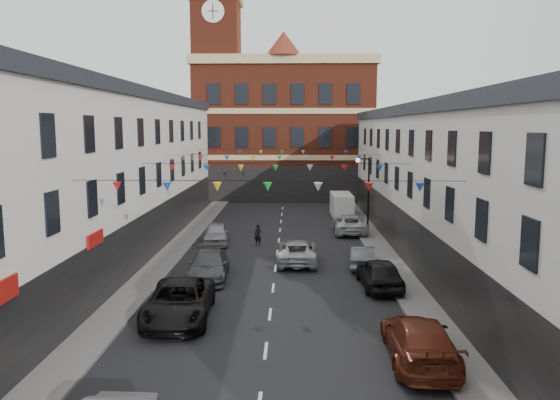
# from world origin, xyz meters

# --- Properties ---
(ground) EXTENTS (160.00, 160.00, 0.00)m
(ground) POSITION_xyz_m (0.00, 0.00, 0.00)
(ground) COLOR black
(ground) RESTS_ON ground
(pavement_left) EXTENTS (1.80, 64.00, 0.15)m
(pavement_left) POSITION_xyz_m (-6.90, 2.00, 0.07)
(pavement_left) COLOR #605E5B
(pavement_left) RESTS_ON ground
(pavement_right) EXTENTS (1.80, 64.00, 0.15)m
(pavement_right) POSITION_xyz_m (6.90, 2.00, 0.07)
(pavement_right) COLOR #605E5B
(pavement_right) RESTS_ON ground
(terrace_left) EXTENTS (8.40, 56.00, 10.70)m
(terrace_left) POSITION_xyz_m (-11.78, 1.00, 5.35)
(terrace_left) COLOR silver
(terrace_left) RESTS_ON ground
(terrace_right) EXTENTS (8.40, 56.00, 9.70)m
(terrace_right) POSITION_xyz_m (11.78, 1.00, 4.85)
(terrace_right) COLOR beige
(terrace_right) RESTS_ON ground
(civic_building) EXTENTS (20.60, 13.30, 18.50)m
(civic_building) POSITION_xyz_m (0.00, 37.95, 8.14)
(civic_building) COLOR maroon
(civic_building) RESTS_ON ground
(clock_tower) EXTENTS (5.60, 5.60, 30.00)m
(clock_tower) POSITION_xyz_m (-7.50, 35.00, 14.93)
(clock_tower) COLOR maroon
(clock_tower) RESTS_ON ground
(distant_hill) EXTENTS (40.00, 14.00, 10.00)m
(distant_hill) POSITION_xyz_m (-4.00, 62.00, 5.00)
(distant_hill) COLOR #305226
(distant_hill) RESTS_ON ground
(street_lamp) EXTENTS (1.10, 0.36, 6.00)m
(street_lamp) POSITION_xyz_m (6.55, 14.00, 3.90)
(street_lamp) COLOR black
(street_lamp) RESTS_ON ground
(car_left_c) EXTENTS (2.97, 5.95, 1.62)m
(car_left_c) POSITION_xyz_m (-3.91, -4.76, 0.81)
(car_left_c) COLOR black
(car_left_c) RESTS_ON ground
(car_left_d) EXTENTS (2.32, 5.23, 1.49)m
(car_left_d) POSITION_xyz_m (-3.60, 1.72, 0.75)
(car_left_d) COLOR #494B51
(car_left_d) RESTS_ON ground
(car_left_e) EXTENTS (2.13, 4.49, 1.48)m
(car_left_e) POSITION_xyz_m (-4.45, 10.73, 0.74)
(car_left_e) COLOR #9B9CA3
(car_left_e) RESTS_ON ground
(car_right_c) EXTENTS (2.44, 5.58, 1.60)m
(car_right_c) POSITION_xyz_m (5.50, -8.82, 0.80)
(car_right_c) COLOR #5C2112
(car_right_c) RESTS_ON ground
(car_right_d) EXTENTS (2.12, 4.78, 1.60)m
(car_right_d) POSITION_xyz_m (5.50, 0.09, 0.80)
(car_right_d) COLOR black
(car_right_d) RESTS_ON ground
(car_right_e) EXTENTS (1.88, 4.09, 1.30)m
(car_right_e) POSITION_xyz_m (5.18, 4.30, 0.65)
(car_right_e) COLOR #565A5F
(car_right_e) RESTS_ON ground
(car_right_f) EXTENTS (2.57, 5.41, 1.49)m
(car_right_f) POSITION_xyz_m (5.50, 14.90, 0.75)
(car_right_f) COLOR #BABEBF
(car_right_f) RESTS_ON ground
(moving_car) EXTENTS (2.45, 5.20, 1.44)m
(moving_car) POSITION_xyz_m (1.30, 5.31, 0.72)
(moving_car) COLOR #AFB3B7
(moving_car) RESTS_ON ground
(white_van) EXTENTS (1.89, 4.80, 2.11)m
(white_van) POSITION_xyz_m (5.60, 23.14, 1.06)
(white_van) COLOR silver
(white_van) RESTS_ON ground
(pedestrian) EXTENTS (0.64, 0.53, 1.52)m
(pedestrian) POSITION_xyz_m (-1.42, 10.15, 0.76)
(pedestrian) COLOR black
(pedestrian) RESTS_ON ground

